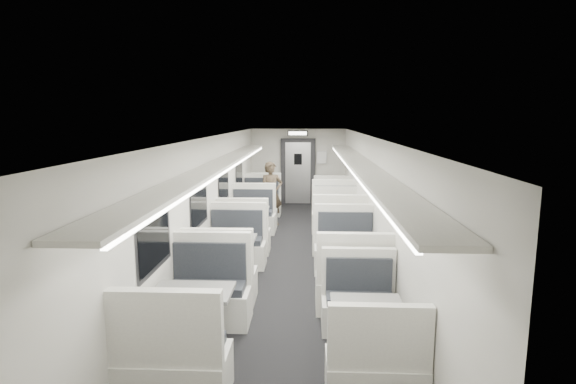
# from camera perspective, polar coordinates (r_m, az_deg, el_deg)

# --- Properties ---
(room) EXTENTS (3.24, 12.24, 2.64)m
(room) POSITION_cam_1_polar(r_m,az_deg,el_deg) (8.43, 0.34, -1.14)
(room) COLOR black
(room) RESTS_ON ground
(booth_left_a) EXTENTS (1.09, 2.21, 1.18)m
(booth_left_a) POSITION_cam_1_polar(r_m,az_deg,el_deg) (12.00, -3.80, -1.89)
(booth_left_a) COLOR beige
(booth_left_a) RESTS_ON room
(booth_left_b) EXTENTS (1.08, 2.19, 1.17)m
(booth_left_b) POSITION_cam_1_polar(r_m,az_deg,el_deg) (10.06, -5.06, -4.14)
(booth_left_b) COLOR beige
(booth_left_b) RESTS_ON room
(booth_left_c) EXTENTS (1.08, 2.20, 1.17)m
(booth_left_c) POSITION_cam_1_polar(r_m,az_deg,el_deg) (7.71, -7.52, -8.44)
(booth_left_c) COLOR beige
(booth_left_c) RESTS_ON room
(booth_left_d) EXTENTS (1.12, 2.26, 1.21)m
(booth_left_d) POSITION_cam_1_polar(r_m,az_deg,el_deg) (5.53, -11.97, -15.81)
(booth_left_d) COLOR beige
(booth_left_d) RESTS_ON room
(booth_right_a) EXTENTS (1.02, 2.07, 1.11)m
(booth_right_a) POSITION_cam_1_polar(r_m,az_deg,el_deg) (12.02, 5.76, -2.02)
(booth_right_a) COLOR beige
(booth_right_a) RESTS_ON room
(booth_right_b) EXTENTS (1.15, 2.33, 1.25)m
(booth_right_b) POSITION_cam_1_polar(r_m,az_deg,el_deg) (10.11, 6.36, -3.95)
(booth_right_b) COLOR beige
(booth_right_b) RESTS_ON room
(booth_right_c) EXTENTS (1.10, 2.24, 1.20)m
(booth_right_c) POSITION_cam_1_polar(r_m,az_deg,el_deg) (7.41, 7.78, -9.12)
(booth_right_c) COLOR beige
(booth_right_c) RESTS_ON room
(booth_right_d) EXTENTS (0.97, 1.97, 1.05)m
(booth_right_d) POSITION_cam_1_polar(r_m,az_deg,el_deg) (5.43, 9.89, -16.87)
(booth_right_d) COLOR beige
(booth_right_d) RESTS_ON room
(passenger) EXTENTS (0.70, 0.58, 1.64)m
(passenger) POSITION_cam_1_polar(r_m,az_deg,el_deg) (11.51, -2.13, -0.21)
(passenger) COLOR black
(passenger) RESTS_ON room
(window_a) EXTENTS (0.02, 1.18, 0.84)m
(window_a) POSITION_cam_1_polar(r_m,az_deg,el_deg) (11.90, -6.20, 2.63)
(window_a) COLOR black
(window_a) RESTS_ON room
(window_b) EXTENTS (0.02, 1.18, 0.84)m
(window_b) POSITION_cam_1_polar(r_m,az_deg,el_deg) (9.75, -8.15, 1.10)
(window_b) COLOR black
(window_b) RESTS_ON room
(window_c) EXTENTS (0.02, 1.18, 0.84)m
(window_c) POSITION_cam_1_polar(r_m,az_deg,el_deg) (7.63, -11.20, -1.29)
(window_c) COLOR black
(window_c) RESTS_ON room
(window_d) EXTENTS (0.02, 1.18, 0.84)m
(window_d) POSITION_cam_1_polar(r_m,az_deg,el_deg) (5.57, -16.57, -5.48)
(window_d) COLOR black
(window_d) RESTS_ON room
(luggage_rack_left) EXTENTS (0.46, 10.40, 0.09)m
(luggage_rack_left) POSITION_cam_1_polar(r_m,az_deg,el_deg) (8.17, -8.51, 3.50)
(luggage_rack_left) COLOR beige
(luggage_rack_left) RESTS_ON room
(luggage_rack_right) EXTENTS (0.46, 10.40, 0.09)m
(luggage_rack_right) POSITION_cam_1_polar(r_m,az_deg,el_deg) (8.07, 9.13, 3.41)
(luggage_rack_right) COLOR beige
(luggage_rack_right) RESTS_ON room
(vestibule_door) EXTENTS (1.10, 0.13, 2.10)m
(vestibule_door) POSITION_cam_1_polar(r_m,az_deg,el_deg) (14.32, 1.27, 2.58)
(vestibule_door) COLOR black
(vestibule_door) RESTS_ON room
(exit_sign) EXTENTS (0.62, 0.12, 0.16)m
(exit_sign) POSITION_cam_1_polar(r_m,az_deg,el_deg) (13.74, 1.24, 7.48)
(exit_sign) COLOR black
(exit_sign) RESTS_ON room
(wall_notice) EXTENTS (0.32, 0.02, 0.40)m
(wall_notice) POSITION_cam_1_polar(r_m,az_deg,el_deg) (14.26, 4.30, 4.39)
(wall_notice) COLOR silver
(wall_notice) RESTS_ON room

